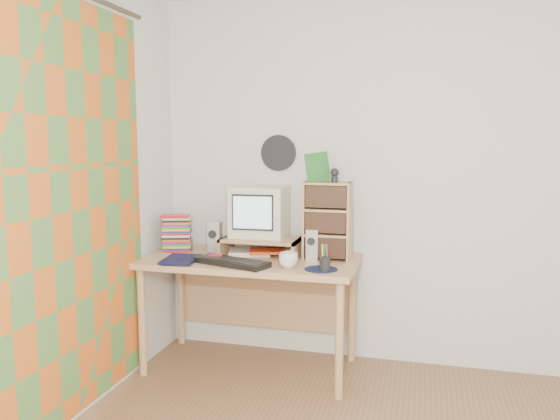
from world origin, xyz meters
The scene contains 19 objects.
back_wall centered at (0.00, 1.75, 1.25)m, with size 3.50×3.50×0.00m, color silver.
curtain centered at (-1.71, 0.48, 1.15)m, with size 2.20×2.20×0.00m, color #D3631D.
wall_disc centered at (-0.93, 1.73, 1.43)m, with size 0.25×0.25×0.02m, color black.
desk centered at (-1.03, 1.44, 0.62)m, with size 1.40×0.70×0.75m.
monitor_riser centered at (-0.98, 1.48, 0.84)m, with size 0.52×0.30×0.12m.
crt_monitor centered at (-1.02, 1.53, 1.04)m, with size 0.36×0.36×0.34m, color silver.
speaker_left centered at (-1.30, 1.44, 0.86)m, with size 0.08×0.08×0.22m, color #A9A8AD.
speaker_right centered at (-0.62, 1.42, 0.85)m, with size 0.08×0.08×0.20m, color #A9A8AD.
keyboard centered at (-1.08, 1.17, 0.77)m, with size 0.49×0.16×0.03m, color black.
dvd_stack centered at (-1.59, 1.48, 0.88)m, with size 0.19×0.13×0.27m, color brown, non-canonical shape.
cd_rack centered at (-0.54, 1.48, 1.00)m, with size 0.30×0.16×0.50m, color tan.
mug centered at (-0.72, 1.18, 0.80)m, with size 0.12×0.12×0.09m, color silver.
diary centered at (-1.53, 1.16, 0.78)m, with size 0.25×0.19×0.05m, color black.
mousepad centered at (-0.52, 1.18, 0.75)m, with size 0.20×0.20×0.00m, color #101338.
pen_cup centered at (-0.49, 1.15, 0.81)m, with size 0.06×0.06×0.13m, color black, non-canonical shape.
papers centered at (-1.02, 1.50, 0.77)m, with size 0.28×0.20×0.04m, color silver, non-canonical shape.
red_box centered at (-1.21, 1.24, 0.77)m, with size 0.08×0.05×0.04m, color red.
game_box centered at (-0.61, 1.49, 1.35)m, with size 0.15×0.03×0.19m, color #1B611D.
webcam centered at (-0.49, 1.44, 1.30)m, with size 0.05×0.05×0.09m, color black, non-canonical shape.
Camera 1 is at (0.06, -1.96, 1.52)m, focal length 35.00 mm.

